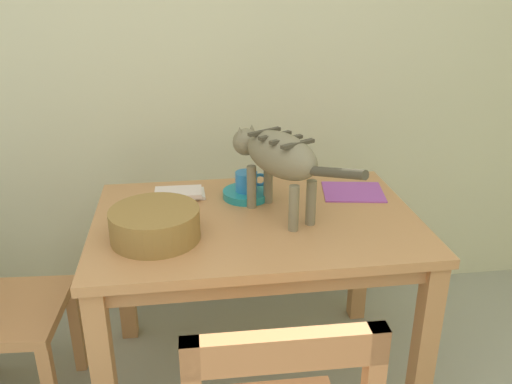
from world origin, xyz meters
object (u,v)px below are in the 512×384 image
at_px(wicker_basket, 155,224).
at_px(coffee_mug, 247,181).
at_px(magazine, 353,192).
at_px(book_stack, 180,193).
at_px(dining_table, 256,239).
at_px(saucer_bowl, 246,194).
at_px(cat, 278,157).

bearing_deg(wicker_basket, coffee_mug, 41.42).
height_order(magazine, wicker_basket, wicker_basket).
xyz_separation_m(book_stack, wicker_basket, (-0.08, -0.35, 0.04)).
bearing_deg(dining_table, saucer_bowl, 94.05).
xyz_separation_m(cat, coffee_mug, (-0.09, 0.17, -0.16)).
relative_size(cat, saucer_bowl, 3.13).
distance_m(coffee_mug, book_stack, 0.28).
relative_size(cat, book_stack, 2.94).
distance_m(saucer_bowl, book_stack, 0.27).
bearing_deg(book_stack, wicker_basket, -103.24).
distance_m(dining_table, cat, 0.33).
xyz_separation_m(dining_table, coffee_mug, (-0.01, 0.19, 0.16)).
bearing_deg(magazine, book_stack, -174.31).
height_order(coffee_mug, book_stack, coffee_mug).
bearing_deg(magazine, cat, -145.61).
bearing_deg(dining_table, magazine, 22.33).
height_order(coffee_mug, wicker_basket, same).
bearing_deg(cat, saucer_bowl, 90.00).
height_order(saucer_bowl, coffee_mug, coffee_mug).
distance_m(dining_table, coffee_mug, 0.25).
xyz_separation_m(dining_table, book_stack, (-0.28, 0.23, 0.11)).
xyz_separation_m(dining_table, saucer_bowl, (-0.01, 0.19, 0.11)).
xyz_separation_m(coffee_mug, book_stack, (-0.27, 0.04, -0.05)).
height_order(dining_table, saucer_bowl, saucer_bowl).
distance_m(cat, book_stack, 0.47).
bearing_deg(wicker_basket, magazine, 20.78).
xyz_separation_m(cat, wicker_basket, (-0.44, -0.14, -0.17)).
height_order(saucer_bowl, book_stack, same).
relative_size(coffee_mug, book_stack, 0.63).
relative_size(cat, magazine, 2.44).
height_order(coffee_mug, magazine, coffee_mug).
bearing_deg(cat, book_stack, 120.58).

